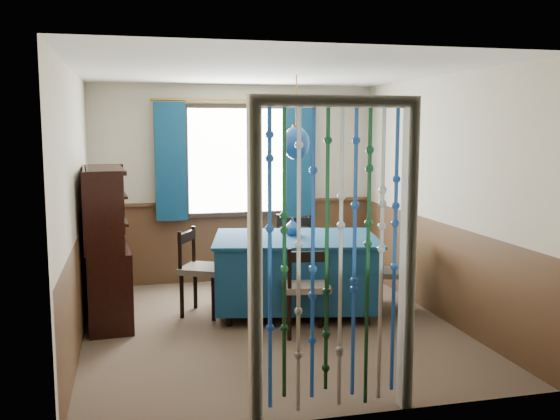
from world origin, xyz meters
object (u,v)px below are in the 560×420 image
object	(u,v)px
vase_table	(292,227)
pendant_lamp	(296,143)
chair_far	(293,253)
bowl_shelf	(110,217)
dining_table	(296,270)
chair_near	(306,288)
chair_left	(201,269)
sideboard	(107,267)
vase_sideboard	(112,231)
chair_right	(396,273)

from	to	relation	value
vase_table	pendant_lamp	bearing A→B (deg)	-85.16
vase_table	chair_far	bearing A→B (deg)	74.84
bowl_shelf	pendant_lamp	bearing A→B (deg)	0.26
vase_table	dining_table	bearing A→B (deg)	-85.16
chair_near	chair_left	xyz separation A→B (m)	(-0.89, 0.91, 0.02)
chair_near	vase_table	bearing A→B (deg)	91.89
dining_table	vase_table	world-z (taller)	vase_table
chair_near	chair_far	world-z (taller)	chair_far
chair_left	sideboard	size ratio (longest dim) A/B	0.58
chair_left	vase_table	distance (m)	1.07
chair_near	bowl_shelf	world-z (taller)	bowl_shelf
chair_near	vase_sideboard	world-z (taller)	vase_sideboard
pendant_lamp	chair_left	bearing A→B (deg)	168.70
dining_table	sideboard	bearing A→B (deg)	-174.39
dining_table	bowl_shelf	world-z (taller)	bowl_shelf
bowl_shelf	vase_sideboard	bearing A→B (deg)	90.00
chair_near	sideboard	xyz separation A→B (m)	(-1.85, 0.92, 0.09)
chair_right	bowl_shelf	size ratio (longest dim) A/B	3.95
chair_left	pendant_lamp	bearing A→B (deg)	106.79
chair_far	dining_table	bearing A→B (deg)	98.57
chair_left	vase_sideboard	world-z (taller)	vase_sideboard
pendant_lamp	bowl_shelf	bearing A→B (deg)	-179.74
chair_right	vase_sideboard	xyz separation A→B (m)	(-2.91, 0.77, 0.44)
dining_table	pendant_lamp	bearing A→B (deg)	146.69
pendant_lamp	vase_sideboard	distance (m)	2.16
chair_far	sideboard	bearing A→B (deg)	34.42
chair_right	vase_table	bearing A→B (deg)	90.94
chair_right	sideboard	bearing A→B (deg)	101.73
chair_near	bowl_shelf	xyz separation A→B (m)	(-1.79, 0.70, 0.64)
dining_table	chair_far	distance (m)	0.74
sideboard	chair_near	bearing A→B (deg)	-30.45
vase_table	vase_sideboard	bearing A→B (deg)	168.07
sideboard	pendant_lamp	distance (m)	2.32
vase_sideboard	chair_far	bearing A→B (deg)	5.87
chair_left	sideboard	xyz separation A→B (m)	(-0.96, 0.01, 0.07)
chair_left	bowl_shelf	bearing A→B (deg)	-49.06
sideboard	vase_table	distance (m)	1.97
dining_table	chair_near	distance (m)	0.72
chair_right	vase_table	xyz separation A→B (m)	(-1.04, 0.37, 0.47)
chair_near	bowl_shelf	bearing A→B (deg)	166.11
vase_table	chair_right	bearing A→B (deg)	-19.67
chair_far	chair_right	size ratio (longest dim) A/B	1.14
pendant_lamp	chair_right	bearing A→B (deg)	-14.06
dining_table	vase_table	size ratio (longest dim) A/B	11.03
chair_near	chair_left	distance (m)	1.27
pendant_lamp	vase_table	bearing A→B (deg)	94.84
chair_right	pendant_lamp	bearing A→B (deg)	96.55
chair_far	bowl_shelf	xyz separation A→B (m)	(-2.04, -0.73, 0.60)
chair_left	bowl_shelf	size ratio (longest dim) A/B	4.39
vase_sideboard	chair_near	bearing A→B (deg)	-34.29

